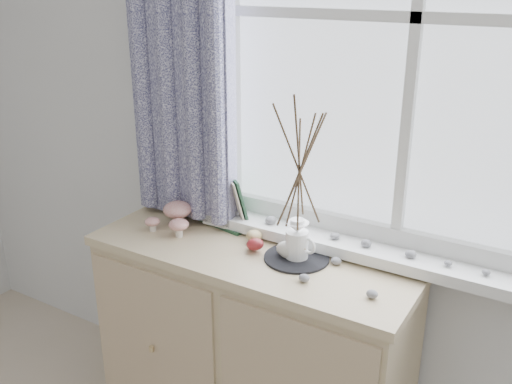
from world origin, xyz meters
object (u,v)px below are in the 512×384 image
botanical_book (217,200)px  twig_pitcher (299,164)px  sideboard (251,351)px  toadstool_cluster (175,215)px

botanical_book → twig_pitcher: bearing=-1.2°
sideboard → toadstool_cluster: (-0.34, 0.01, 0.48)m
botanical_book → toadstool_cluster: bearing=-124.6°
sideboard → toadstool_cluster: size_ratio=6.42×
sideboard → twig_pitcher: 0.79m
sideboard → twig_pitcher: (0.17, 0.03, 0.77)m
botanical_book → toadstool_cluster: (-0.12, -0.11, -0.05)m
sideboard → botanical_book: size_ratio=3.98×
toadstool_cluster → twig_pitcher: 0.59m
sideboard → toadstool_cluster: toadstool_cluster is taller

